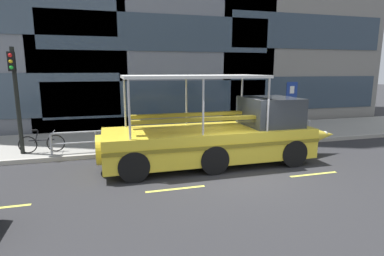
% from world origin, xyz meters
% --- Properties ---
extents(ground_plane, '(120.00, 120.00, 0.00)m').
position_xyz_m(ground_plane, '(0.00, 0.00, 0.00)').
color(ground_plane, '#2B2B2D').
extents(sidewalk, '(32.00, 4.80, 0.18)m').
position_xyz_m(sidewalk, '(0.00, 5.60, 0.09)').
color(sidewalk, '#99968E').
rests_on(sidewalk, ground_plane).
extents(curb_edge, '(32.00, 0.18, 0.18)m').
position_xyz_m(curb_edge, '(0.00, 3.11, 0.09)').
color(curb_edge, '#B2ADA3').
rests_on(curb_edge, ground_plane).
extents(lane_centreline, '(25.80, 0.12, 0.01)m').
position_xyz_m(lane_centreline, '(-0.00, -0.89, 0.00)').
color(lane_centreline, '#DBD64C').
rests_on(lane_centreline, ground_plane).
extents(curb_guardrail, '(11.86, 0.09, 0.89)m').
position_xyz_m(curb_guardrail, '(-0.55, 3.45, 0.77)').
color(curb_guardrail, '#9EA0A8').
rests_on(curb_guardrail, sidewalk).
extents(traffic_light_pole, '(0.24, 0.46, 4.16)m').
position_xyz_m(traffic_light_pole, '(-7.59, 3.91, 2.70)').
color(traffic_light_pole, black).
rests_on(traffic_light_pole, sidewalk).
extents(parking_sign, '(0.60, 0.12, 2.72)m').
position_xyz_m(parking_sign, '(4.58, 3.97, 2.02)').
color(parking_sign, '#4C4F54').
rests_on(parking_sign, sidewalk).
extents(leaned_bicycle, '(1.74, 0.46, 0.96)m').
position_xyz_m(leaned_bicycle, '(-6.86, 3.93, 0.56)').
color(leaned_bicycle, black).
rests_on(leaned_bicycle, sidewalk).
extents(duck_tour_boat, '(9.55, 2.55, 3.30)m').
position_xyz_m(duck_tour_boat, '(-0.11, 1.19, 1.06)').
color(duck_tour_boat, yellow).
rests_on(duck_tour_boat, ground_plane).
extents(pedestrian_near_bow, '(0.34, 0.34, 1.57)m').
position_xyz_m(pedestrian_near_bow, '(2.48, 4.06, 1.13)').
color(pedestrian_near_bow, '#47423D').
rests_on(pedestrian_near_bow, sidewalk).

